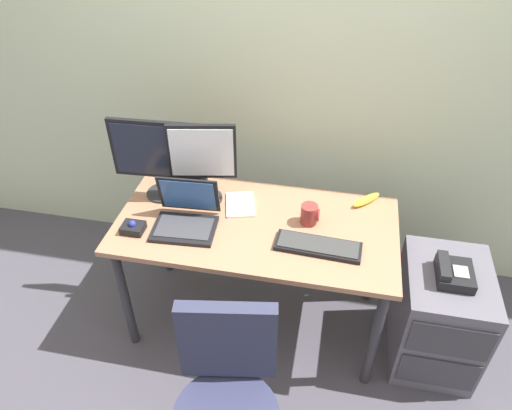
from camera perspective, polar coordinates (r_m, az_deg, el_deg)
ground_plane at (r=2.98m, az=-0.00°, el=-13.24°), size 8.00×8.00×0.00m
back_wall at (r=2.71m, az=3.06°, el=18.18°), size 6.00×0.10×2.80m
desk at (r=2.49m, az=-0.00°, el=-3.74°), size 1.43×0.71×0.75m
file_cabinet at (r=2.76m, az=20.85°, el=-12.24°), size 0.42×0.53×0.61m
desk_phone at (r=2.51m, az=22.44°, el=-7.49°), size 0.17×0.20×0.09m
monitor_main at (r=2.53m, az=-11.66°, el=5.93°), size 0.49×0.18×0.45m
monitor_side at (r=2.45m, az=-6.38°, el=5.47°), size 0.34×0.18×0.45m
keyboard at (r=2.31m, az=7.41°, el=-4.87°), size 0.42×0.16×0.03m
laptop at (r=2.42m, az=-8.34°, el=-1.32°), size 0.33×0.29×0.24m
trackball_mouse at (r=2.45m, az=-14.44°, el=-2.61°), size 0.11×0.09×0.07m
coffee_mug at (r=2.42m, az=6.40°, el=-1.11°), size 0.09×0.08×0.11m
paper_notepad at (r=2.54m, az=-1.88°, el=0.05°), size 0.20×0.24×0.01m
banana at (r=2.62m, az=13.04°, el=0.61°), size 0.16×0.17×0.04m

